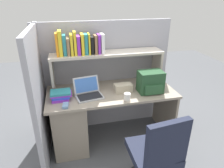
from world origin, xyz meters
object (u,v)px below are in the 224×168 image
backpack (151,82)px  computer_mouse (66,105)px  laptop (88,92)px  paper_cup (127,97)px  tissue_box (123,88)px  office_chair (155,160)px

backpack → computer_mouse: size_ratio=2.88×
laptop → computer_mouse: size_ratio=3.36×
paper_cup → tissue_box: bearing=85.3°
paper_cup → backpack: bearing=22.7°
backpack → computer_mouse: backpack is taller
laptop → office_chair: laptop is taller
backpack → office_chair: bearing=-107.8°
laptop → backpack: bearing=-4.8°
computer_mouse → tissue_box: bearing=24.9°
computer_mouse → paper_cup: size_ratio=1.20×
paper_cup → office_chair: (0.10, -0.63, -0.38)m
office_chair → computer_mouse: bearing=-45.5°
office_chair → backpack: bearing=-114.4°
laptop → office_chair: (0.52, -0.84, -0.39)m
computer_mouse → paper_cup: paper_cup is taller
tissue_box → office_chair: bearing=-85.8°
backpack → tissue_box: size_ratio=1.36×
backpack → office_chair: size_ratio=0.32×
laptop → tissue_box: size_ratio=1.59×
laptop → computer_mouse: 0.34m
laptop → tissue_box: (0.44, 0.02, -0.00)m
backpack → paper_cup: size_ratio=3.45×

